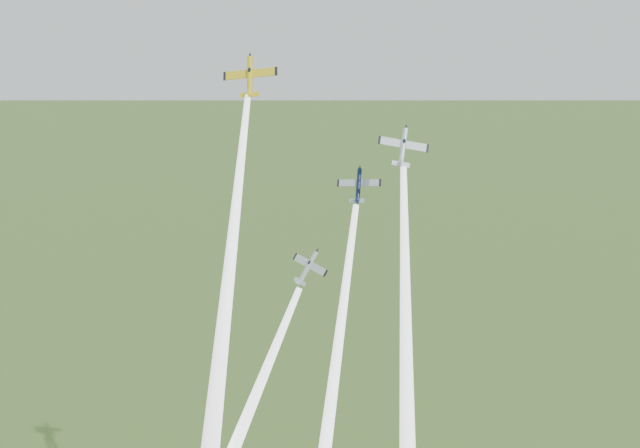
{
  "coord_description": "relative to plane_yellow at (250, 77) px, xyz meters",
  "views": [
    {
      "loc": [
        42.25,
        -109.82,
        123.74
      ],
      "look_at": [
        0.0,
        -6.0,
        92.0
      ],
      "focal_mm": 45.0,
      "sensor_mm": 36.0,
      "label": 1
    }
  ],
  "objects": [
    {
      "name": "smoke_trail_yellow",
      "position": [
        4.62,
        -17.79,
        -28.69
      ],
      "size": [
        11.72,
        35.25,
        53.53
      ],
      "primitive_type": null,
      "rotation": [
        -0.57,
        0.0,
        0.25
      ],
      "color": "white"
    },
    {
      "name": "plane_silver_low",
      "position": [
        15.3,
        -13.08,
        -25.37
      ],
      "size": [
        8.4,
        6.13,
        7.07
      ],
      "primitive_type": null,
      "rotation": [
        1.0,
        0.18,
        -0.38
      ],
      "color": "#B3BBC2"
    },
    {
      "name": "plane_silver_right",
      "position": [
        25.65,
        -1.71,
        -9.1
      ],
      "size": [
        7.78,
        7.61,
        8.08
      ],
      "primitive_type": null,
      "rotation": [
        1.0,
        0.17,
        0.36
      ],
      "color": "silver"
    },
    {
      "name": "smoke_trail_silver_right",
      "position": [
        32.17,
        -19.25,
        -38.31
      ],
      "size": [
        15.32,
        35.05,
        54.55
      ],
      "primitive_type": null,
      "rotation": [
        -0.57,
        0.0,
        0.36
      ],
      "color": "white"
    },
    {
      "name": "plane_navy",
      "position": [
        18.21,
        0.08,
        -15.88
      ],
      "size": [
        7.78,
        5.46,
        6.77
      ],
      "primitive_type": null,
      "rotation": [
        1.0,
        -0.06,
        0.14
      ],
      "color": "#0B1634"
    },
    {
      "name": "plane_yellow",
      "position": [
        0.0,
        0.0,
        0.0
      ],
      "size": [
        10.52,
        7.64,
        8.89
      ],
      "primitive_type": null,
      "rotation": [
        1.0,
        -0.1,
        0.25
      ],
      "color": "gold"
    }
  ]
}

